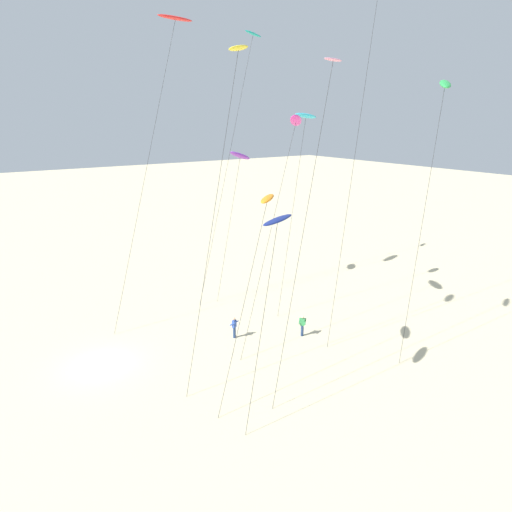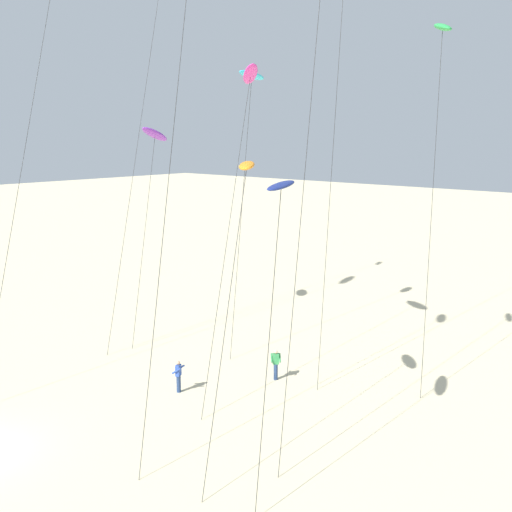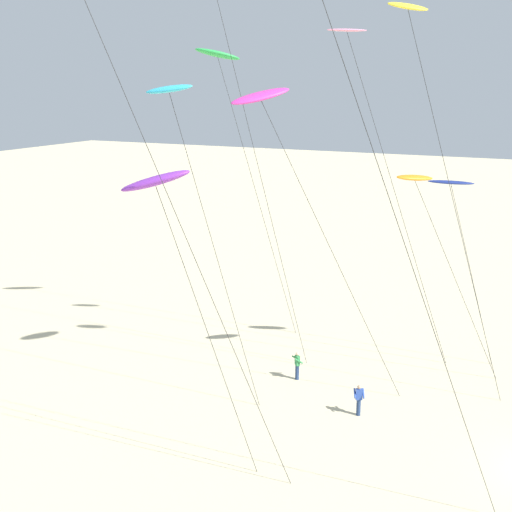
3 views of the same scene
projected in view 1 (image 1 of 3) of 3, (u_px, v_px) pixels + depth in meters
The scene contains 13 objects.
ground_plane at pixel (102, 365), 30.80m from camera, with size 260.00×260.00×0.00m, color beige.
kite_cyan at pixel (306, 118), 37.04m from camera, with size 2.30×5.19×16.68m.
kite_orange at pixel (267, 201), 26.30m from camera, with size 3.20×5.92×11.90m.
kite_magenta at pixel (296, 122), 32.98m from camera, with size 4.52×8.35×16.60m.
kite_purple at pixel (240, 156), 40.98m from camera, with size 2.64×5.19×13.43m.
kite_navy at pixel (277, 222), 23.38m from camera, with size 2.12×4.31×11.26m.
kite_teal at pixel (251, 42), 41.28m from camera, with size 4.29×9.46×23.81m.
kite_green at pixel (445, 86), 29.84m from camera, with size 3.29×6.01×18.82m.
kite_pink at pixel (331, 72), 25.94m from camera, with size 3.41×7.20×19.45m.
kite_red at pixel (175, 21), 35.54m from camera, with size 4.49×9.92×23.84m.
kite_yellow at pixel (237, 56), 26.39m from camera, with size 3.22×6.55×20.41m.
kite_flyer_nearest at pixel (302, 325), 34.67m from camera, with size 0.73×0.73×1.67m.
kite_flyer_middle at pixel (234, 327), 34.37m from camera, with size 0.67×0.69×1.67m.
Camera 1 is at (28.49, -6.55, 16.16)m, focal length 31.69 mm.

